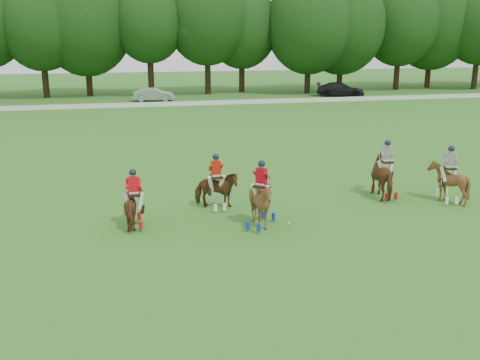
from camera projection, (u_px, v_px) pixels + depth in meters
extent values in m
plane|color=#297321|center=(256.00, 258.00, 16.73)|extent=(180.00, 180.00, 0.00)
cylinder|color=black|center=(45.00, 77.00, 59.25)|extent=(0.70, 0.70, 4.64)
ellipsoid|color=black|center=(40.00, 24.00, 57.78)|extent=(8.80, 8.80, 10.13)
cylinder|color=black|center=(89.00, 77.00, 61.25)|extent=(0.70, 0.70, 4.31)
ellipsoid|color=black|center=(85.00, 21.00, 59.64)|extent=(10.67, 10.67, 12.27)
cylinder|color=black|center=(151.00, 73.00, 61.20)|extent=(0.70, 0.70, 5.24)
ellipsoid|color=black|center=(149.00, 21.00, 59.73)|extent=(8.06, 8.06, 9.26)
cylinder|color=black|center=(208.00, 72.00, 62.87)|extent=(0.70, 0.70, 5.19)
ellipsoid|color=black|center=(207.00, 17.00, 61.26)|extent=(9.50, 9.50, 10.92)
cylinder|color=black|center=(242.00, 74.00, 65.21)|extent=(0.70, 0.70, 4.48)
ellipsoid|color=black|center=(242.00, 27.00, 63.78)|extent=(8.60, 8.60, 9.89)
cylinder|color=black|center=(308.00, 75.00, 64.22)|extent=(0.70, 0.70, 4.21)
ellipsoid|color=black|center=(309.00, 24.00, 62.68)|extent=(10.11, 10.11, 11.63)
cylinder|color=black|center=(340.00, 75.00, 66.52)|extent=(0.70, 0.70, 4.07)
ellipsoid|color=black|center=(342.00, 25.00, 64.96)|extent=(10.46, 10.46, 12.03)
cylinder|color=black|center=(397.00, 71.00, 68.32)|extent=(0.70, 0.70, 4.79)
ellipsoid|color=black|center=(401.00, 22.00, 66.76)|extent=(9.47, 9.47, 10.89)
cylinder|color=black|center=(428.00, 71.00, 70.99)|extent=(0.70, 0.70, 4.44)
ellipsoid|color=black|center=(433.00, 21.00, 69.34)|extent=(10.84, 10.84, 12.47)
cylinder|color=black|center=(475.00, 70.00, 68.98)|extent=(0.70, 0.70, 4.86)
cube|color=white|center=(159.00, 104.00, 52.43)|extent=(120.00, 0.10, 0.44)
imported|color=#A5A4AA|center=(154.00, 95.00, 56.49)|extent=(4.35, 1.76, 1.41)
imported|color=black|center=(340.00, 89.00, 61.03)|extent=(5.82, 4.16, 1.56)
imported|color=#4D2E14|center=(135.00, 208.00, 19.30)|extent=(0.79, 1.70, 1.43)
cube|color=black|center=(134.00, 194.00, 19.16)|extent=(0.45, 0.57, 0.08)
cylinder|color=tan|center=(125.00, 197.00, 19.11)|extent=(0.03, 0.21, 1.29)
imported|color=#4D2E14|center=(216.00, 190.00, 21.31)|extent=(1.62, 1.41, 1.53)
cube|color=black|center=(216.00, 177.00, 21.17)|extent=(0.48, 0.59, 0.08)
cylinder|color=tan|center=(223.00, 178.00, 21.27)|extent=(0.05, 0.21, 1.29)
imported|color=#4D2E14|center=(261.00, 203.00, 19.24)|extent=(2.15, 2.18, 1.79)
cube|color=black|center=(261.00, 186.00, 19.07)|extent=(0.70, 0.71, 0.08)
cylinder|color=tan|center=(269.00, 189.00, 18.96)|extent=(0.16, 0.18, 1.29)
imported|color=#4D2E14|center=(385.00, 177.00, 22.85)|extent=(1.06, 2.17, 1.80)
cube|color=black|center=(386.00, 161.00, 22.67)|extent=(0.46, 0.58, 0.08)
cylinder|color=tan|center=(380.00, 164.00, 22.64)|extent=(0.04, 0.21, 1.29)
imported|color=#4D2E14|center=(448.00, 182.00, 22.24)|extent=(1.68, 1.80, 1.67)
cube|color=black|center=(449.00, 168.00, 22.08)|extent=(0.56, 0.65, 0.08)
cylinder|color=tan|center=(442.00, 170.00, 22.10)|extent=(0.08, 0.21, 1.29)
sphere|color=white|center=(288.00, 223.00, 19.72)|extent=(0.09, 0.09, 0.09)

